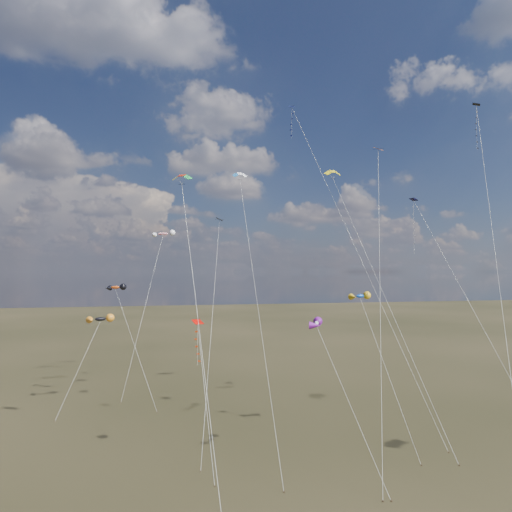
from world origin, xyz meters
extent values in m
plane|color=black|center=(0.00, 0.00, 0.00)|extent=(400.00, 400.00, 0.00)
cube|color=black|center=(28.26, 14.20, 38.65)|extent=(1.26, 1.26, 0.31)
cylinder|color=silver|center=(20.13, 1.92, 19.32)|extent=(16.30, 24.60, 38.66)
cube|color=#0F1448|center=(6.94, 25.51, 40.66)|extent=(0.89, 0.82, 0.39)
cylinder|color=silver|center=(11.03, 13.97, 20.33)|extent=(8.20, 23.11, 40.67)
cube|color=#332316|center=(15.11, 2.43, 0.06)|extent=(0.10, 0.10, 0.12)
cube|color=black|center=(-4.00, 21.39, 23.76)|extent=(0.99, 1.06, 0.42)
cylinder|color=silver|center=(-6.07, 12.42, 11.88)|extent=(4.17, 17.95, 23.78)
cube|color=#332316|center=(-8.15, 3.46, 0.06)|extent=(0.10, 0.10, 0.12)
cube|color=#C60500|center=(-8.03, 7.87, 12.29)|extent=(1.18, 1.15, 0.38)
cylinder|color=silver|center=(-7.67, 4.22, 6.15)|extent=(0.73, 7.32, 12.31)
cube|color=#332316|center=(-7.32, 0.58, 0.06)|extent=(0.10, 0.10, 0.12)
cube|color=#0D0B4D|center=(14.69, 7.16, 24.76)|extent=(0.88, 0.90, 0.24)
cylinder|color=silver|center=(16.18, -0.96, 12.38)|extent=(3.01, 16.26, 24.77)
cube|color=orange|center=(12.95, 11.51, 31.23)|extent=(1.26, 1.23, 0.43)
cylinder|color=silver|center=(8.74, 3.47, 15.62)|extent=(8.44, 16.12, 31.25)
cube|color=#332316|center=(4.53, -4.57, 0.06)|extent=(0.10, 0.10, 0.12)
cylinder|color=silver|center=(13.86, 13.04, 15.93)|extent=(0.67, 26.76, 31.88)
cube|color=#332316|center=(14.18, -0.33, 0.06)|extent=(0.10, 0.10, 0.12)
cylinder|color=silver|center=(-1.43, 11.79, 15.29)|extent=(1.62, 26.78, 30.59)
cube|color=#332316|center=(-2.23, -1.59, 0.06)|extent=(0.10, 0.10, 0.12)
cylinder|color=silver|center=(-8.58, 1.97, 13.72)|extent=(1.42, 22.49, 27.46)
ellipsoid|color=black|center=(-19.01, 27.92, 10.79)|extent=(3.08, 1.99, 1.26)
cylinder|color=silver|center=(-21.02, 24.13, 5.39)|extent=(4.05, 7.60, 10.80)
cube|color=#332316|center=(-23.03, 20.34, 0.06)|extent=(0.10, 0.10, 0.12)
ellipsoid|color=#E45316|center=(-17.33, 30.64, 14.90)|extent=(2.94, 2.34, 1.02)
cylinder|color=silver|center=(-14.46, 25.87, 7.45)|extent=(5.78, 9.57, 14.91)
cube|color=#332316|center=(-11.58, 21.10, 0.06)|extent=(0.10, 0.10, 0.12)
ellipsoid|color=silver|center=(2.80, 4.65, 12.25)|extent=(1.90, 2.51, 0.94)
cylinder|color=silver|center=(3.98, -0.02, 6.12)|extent=(2.39, 9.37, 12.26)
cube|color=#332316|center=(5.16, -4.69, 0.06)|extent=(0.10, 0.10, 0.12)
ellipsoid|color=red|center=(-10.56, 45.23, 23.75)|extent=(3.90, 2.24, 1.22)
cylinder|color=silver|center=(-13.37, 35.70, 11.87)|extent=(5.64, 19.09, 23.77)
cube|color=#332316|center=(-16.17, 26.17, 0.06)|extent=(0.10, 0.10, 0.12)
ellipsoid|color=#0C42B3|center=(9.95, 10.22, 14.43)|extent=(1.99, 1.15, 0.95)
cylinder|color=silver|center=(10.45, 5.32, 7.21)|extent=(1.03, 9.81, 14.44)
cube|color=#332316|center=(10.95, 0.43, 0.06)|extent=(0.10, 0.10, 0.12)
camera|label=1|loc=(-12.27, -36.03, 17.07)|focal=32.00mm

